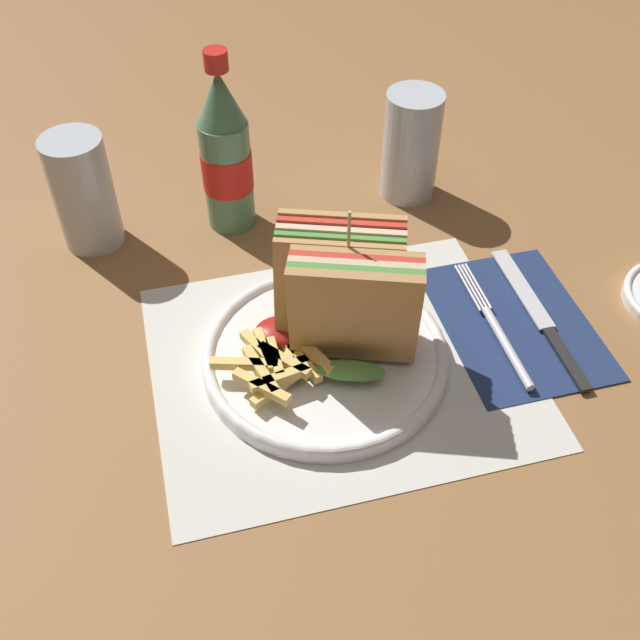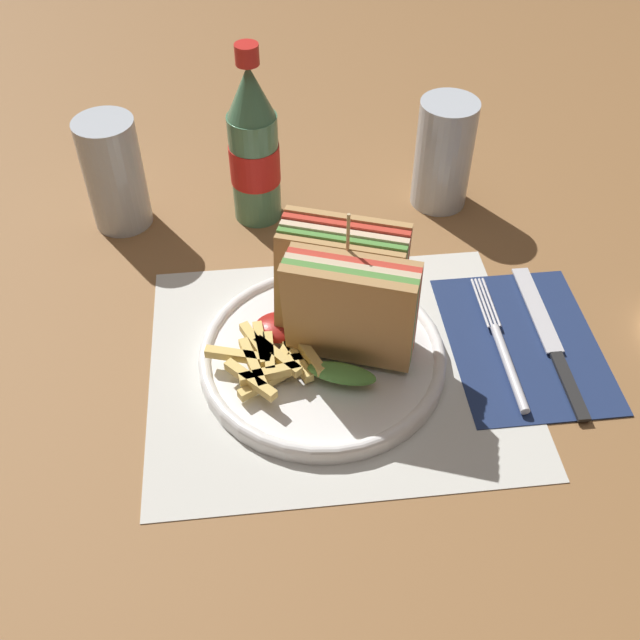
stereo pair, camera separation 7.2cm
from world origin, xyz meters
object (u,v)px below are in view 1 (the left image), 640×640
object	(u,v)px
plate_main	(325,356)
fork	(500,334)
knife	(540,316)
glass_near	(411,152)
coke_bottle_near	(226,155)
club_sandwich	(347,296)
glass_far	(85,199)

from	to	relation	value
plate_main	fork	bearing A→B (deg)	-4.46
knife	glass_near	world-z (taller)	glass_near
knife	coke_bottle_near	distance (m)	0.38
club_sandwich	coke_bottle_near	bearing A→B (deg)	107.03
fork	knife	xyz separation A→B (m)	(0.05, 0.01, -0.00)
club_sandwich	coke_bottle_near	size ratio (longest dim) A/B	0.73
plate_main	club_sandwich	size ratio (longest dim) A/B	1.54
glass_far	glass_near	bearing A→B (deg)	-0.17
knife	club_sandwich	bearing A→B (deg)	178.45
club_sandwich	knife	distance (m)	0.22
knife	coke_bottle_near	world-z (taller)	coke_bottle_near
knife	glass_near	xyz separation A→B (m)	(-0.06, 0.25, 0.05)
coke_bottle_near	plate_main	bearing A→B (deg)	-78.49
plate_main	coke_bottle_near	bearing A→B (deg)	101.51
fork	knife	bearing A→B (deg)	16.65
fork	glass_far	world-z (taller)	glass_far
knife	plate_main	bearing A→B (deg)	-179.13
fork	club_sandwich	bearing A→B (deg)	172.30
knife	glass_far	world-z (taller)	glass_far
knife	coke_bottle_near	xyz separation A→B (m)	(-0.28, 0.24, 0.09)
club_sandwich	glass_near	bearing A→B (deg)	58.37
glass_far	fork	bearing A→B (deg)	-34.29
coke_bottle_near	glass_near	distance (m)	0.22
fork	glass_near	distance (m)	0.27
coke_bottle_near	fork	bearing A→B (deg)	-48.71
plate_main	club_sandwich	xyz separation A→B (m)	(0.02, 0.01, 0.07)
plate_main	glass_far	world-z (taller)	glass_far
plate_main	coke_bottle_near	size ratio (longest dim) A/B	1.13
plate_main	knife	world-z (taller)	plate_main
fork	glass_far	size ratio (longest dim) A/B	1.36
fork	coke_bottle_near	xyz separation A→B (m)	(-0.23, 0.26, 0.08)
glass_near	glass_far	world-z (taller)	same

